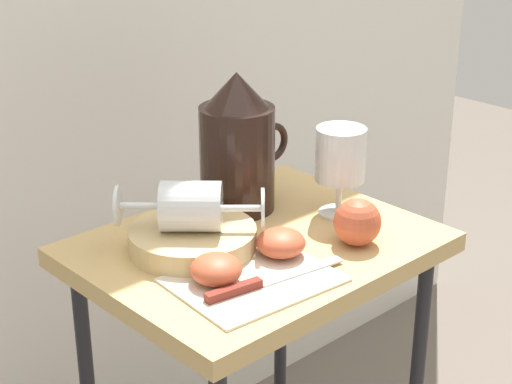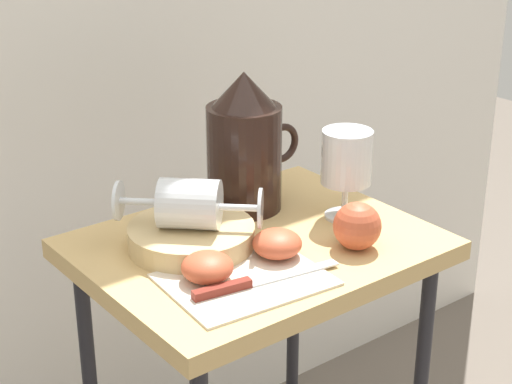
% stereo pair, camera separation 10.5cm
% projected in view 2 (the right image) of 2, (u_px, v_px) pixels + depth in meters
% --- Properties ---
extents(table, '(0.52, 0.41, 0.71)m').
position_uv_depth(table, '(256.00, 290.00, 1.31)').
color(table, tan).
rests_on(table, ground_plane).
extents(linen_napkin, '(0.23, 0.19, 0.00)m').
position_uv_depth(linen_napkin, '(245.00, 280.00, 1.16)').
color(linen_napkin, beige).
rests_on(linen_napkin, table).
extents(basket_tray, '(0.19, 0.19, 0.03)m').
position_uv_depth(basket_tray, '(191.00, 237.00, 1.25)').
color(basket_tray, tan).
rests_on(basket_tray, table).
extents(pitcher, '(0.17, 0.12, 0.23)m').
position_uv_depth(pitcher, '(245.00, 154.00, 1.36)').
color(pitcher, black).
rests_on(pitcher, table).
extents(wine_glass_upright, '(0.08, 0.08, 0.15)m').
position_uv_depth(wine_glass_upright, '(346.00, 162.00, 1.32)').
color(wine_glass_upright, silver).
rests_on(wine_glass_upright, table).
extents(wine_glass_tipped_near, '(0.16, 0.16, 0.07)m').
position_uv_depth(wine_glass_tipped_near, '(187.00, 204.00, 1.23)').
color(wine_glass_tipped_near, silver).
rests_on(wine_glass_tipped_near, basket_tray).
extents(wine_glass_tipped_far, '(0.16, 0.15, 0.07)m').
position_uv_depth(wine_glass_tipped_far, '(192.00, 206.00, 1.23)').
color(wine_glass_tipped_far, silver).
rests_on(wine_glass_tipped_far, basket_tray).
extents(apple_half_left, '(0.07, 0.07, 0.04)m').
position_uv_depth(apple_half_left, '(207.00, 267.00, 1.15)').
color(apple_half_left, '#C15133').
rests_on(apple_half_left, linen_napkin).
extents(apple_half_right, '(0.07, 0.07, 0.04)m').
position_uv_depth(apple_half_right, '(277.00, 244.00, 1.22)').
color(apple_half_right, '#C15133').
rests_on(apple_half_right, linen_napkin).
extents(apple_whole, '(0.07, 0.07, 0.07)m').
position_uv_depth(apple_whole, '(357.00, 226.00, 1.24)').
color(apple_whole, '#C15133').
rests_on(apple_whole, table).
extents(knife, '(0.22, 0.05, 0.01)m').
position_uv_depth(knife, '(246.00, 284.00, 1.14)').
color(knife, silver).
rests_on(knife, linen_napkin).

